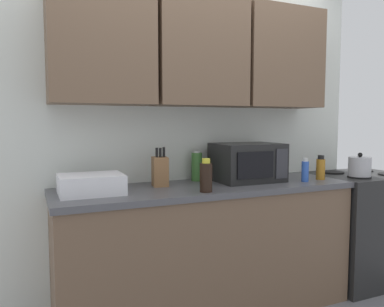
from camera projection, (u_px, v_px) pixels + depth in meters
wall_back_with_cabinets at (193, 90)px, 2.76m from camera, size 2.95×0.38×2.60m
counter_run at (207, 248)px, 2.65m from camera, size 2.08×0.63×0.90m
stove_range at (359, 226)px, 3.19m from camera, size 0.76×0.64×0.91m
kettle at (360, 166)px, 2.95m from camera, size 0.17×0.17×0.19m
microwave at (247, 162)px, 2.78m from camera, size 0.48×0.37×0.28m
dish_rack at (91, 184)px, 2.29m from camera, size 0.38×0.30×0.12m
knife_block at (160, 171)px, 2.56m from camera, size 0.12×0.13×0.27m
bottle_soy_dark at (206, 177)px, 2.35m from camera, size 0.08×0.08×0.21m
bottle_amber_vinegar at (321, 168)px, 2.86m from camera, size 0.07×0.07×0.18m
bottle_blue_cleaner at (305, 171)px, 2.76m from camera, size 0.05×0.05×0.17m
bottle_green_oil at (197, 166)px, 2.80m from camera, size 0.08×0.08×0.23m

